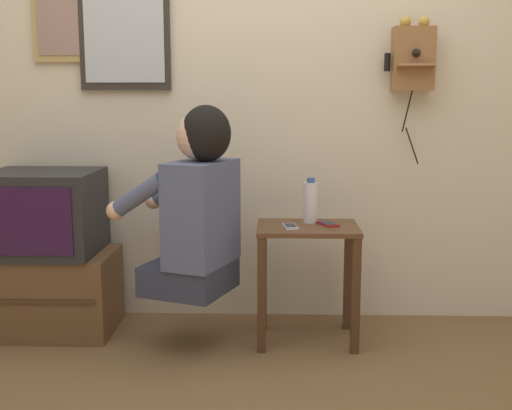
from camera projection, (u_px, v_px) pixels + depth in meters
ground_plane at (229, 406)px, 2.50m from camera, size 14.00×14.00×0.00m
wall_back at (242, 80)px, 3.37m from camera, size 6.80×0.05×2.55m
side_table at (307, 255)px, 3.11m from camera, size 0.49×0.37×0.58m
person at (197, 205)px, 2.95m from camera, size 0.61×0.55×0.87m
tv_stand at (45, 292)px, 3.28m from camera, size 0.70×0.45×0.41m
television at (43, 212)px, 3.21m from camera, size 0.54×0.49×0.41m
wall_phone_antique at (413, 58)px, 3.25m from camera, size 0.25×0.19×0.74m
framed_picture at (70, 15)px, 3.30m from camera, size 0.40×0.03×0.47m
wall_mirror at (124, 14)px, 3.29m from camera, size 0.47×0.03×0.77m
cell_phone_held at (290, 226)px, 3.04m from camera, size 0.08×0.13×0.01m
cell_phone_spare at (328, 224)px, 3.10m from camera, size 0.11×0.14×0.01m
water_bottle at (311, 202)px, 3.15m from camera, size 0.07×0.07×0.22m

